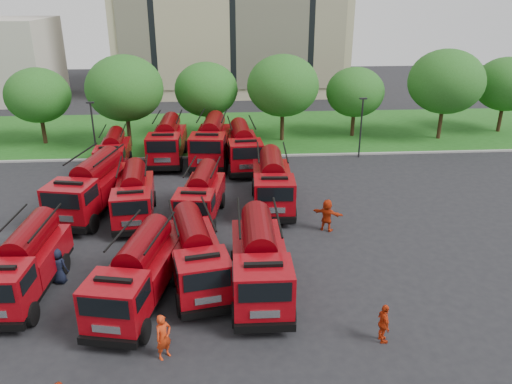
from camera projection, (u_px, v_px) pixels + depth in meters
ground at (219, 265)px, 26.11m from camera, size 140.00×140.00×0.00m
lawn at (218, 132)px, 50.08m from camera, size 70.00×16.00×0.12m
curb at (218, 157)px, 42.60m from camera, size 70.00×0.30×0.14m
tree_1 at (38, 95)px, 44.57m from camera, size 5.71×5.71×6.98m
tree_2 at (125, 88)px, 43.40m from camera, size 6.72×6.72×8.22m
tree_3 at (206, 89)px, 46.42m from camera, size 5.88×5.88×7.19m
tree_4 at (283, 86)px, 45.29m from camera, size 6.55×6.55×8.01m
tree_5 at (355, 92)px, 46.99m from camera, size 5.46×5.46×6.68m
tree_6 at (446, 82)px, 45.70m from camera, size 6.89×6.89×8.42m
tree_7 at (507, 84)px, 48.25m from camera, size 6.05×6.05×7.39m
lamp_post_0 at (93, 129)px, 40.24m from camera, size 0.60×0.25×5.11m
lamp_post_1 at (361, 124)px, 41.66m from camera, size 0.60×0.25×5.11m
fire_truck_0 at (24, 263)px, 23.18m from camera, size 2.76×6.96×3.12m
fire_truck_1 at (137, 274)px, 22.28m from camera, size 3.77×7.28×3.16m
fire_truck_2 at (196, 254)px, 23.99m from camera, size 3.59×7.14×3.10m
fire_truck_3 at (260, 260)px, 23.25m from camera, size 2.78×7.33×3.32m
fire_truck_4 at (91, 187)px, 31.59m from camera, size 4.13×8.01×3.48m
fire_truck_5 at (134, 195)px, 30.95m from camera, size 2.97×6.86×3.03m
fire_truck_6 at (201, 195)px, 30.97m from camera, size 3.15×6.79×2.97m
fire_truck_7 at (272, 182)px, 32.66m from camera, size 2.96×7.35×3.29m
fire_truck_8 at (113, 152)px, 39.26m from camera, size 2.69×6.48×2.89m
fire_truck_9 at (168, 141)px, 41.25m from camera, size 2.91×7.55×3.41m
fire_truck_10 at (212, 141)px, 40.93m from camera, size 3.51×8.07×3.56m
fire_truck_11 at (243, 147)px, 39.87m from camera, size 3.00×7.41×3.31m
firefighter_0 at (165, 357)px, 19.60m from camera, size 0.86×0.86×1.93m
firefighter_2 at (382, 341)px, 20.47m from camera, size 0.62×1.05×1.75m
firefighter_3 at (264, 291)px, 23.90m from camera, size 1.26×0.71×1.88m
firefighter_4 at (61, 282)px, 24.57m from camera, size 1.02×0.82×1.83m
firefighter_5 at (326, 230)px, 29.86m from camera, size 1.99×1.59×1.98m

